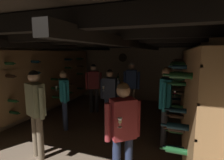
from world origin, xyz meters
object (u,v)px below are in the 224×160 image
Objects in this scene: wine_crate_stack at (120,94)px; display_bottle at (118,79)px; person_guest_far_right at (131,83)px; person_guest_mid_right at (166,99)px; person_guest_far_left at (94,84)px; person_guest_near_right at (123,127)px; person_guest_mid_left at (64,94)px; person_host_center at (110,93)px; person_guest_near_left at (36,106)px.

display_bottle is at bearing -163.91° from wine_crate_stack.
person_guest_mid_right is (1.18, -1.79, 0.03)m from person_guest_far_right.
wine_crate_stack is 1.32m from person_guest_far_left.
display_bottle is (-0.09, -0.03, 0.59)m from wine_crate_stack.
person_guest_near_right is 1.03× the size of person_guest_mid_left.
wine_crate_stack is 2.06m from person_host_center.
person_guest_mid_right is 1.06× the size of person_guest_far_left.
person_guest_near_left is (-1.05, -3.05, 0.00)m from person_guest_far_right.
person_guest_far_right is 2.14m from person_guest_mid_right.
person_guest_far_left is at bearing 93.09° from person_guest_near_left.
person_guest_mid_right is at bearing -56.68° from person_guest_far_right.
person_guest_far_left is (-0.93, 0.93, 0.04)m from person_host_center.
wine_crate_stack is 0.59m from display_bottle.
person_guest_near_right is (0.96, -1.99, 0.02)m from person_host_center.
display_bottle is 3.11m from person_guest_mid_right.
wine_crate_stack is 0.57× the size of person_host_center.
person_guest_mid_right is at bearing 29.49° from person_guest_near_left.
person_guest_near_right is 3.48m from person_guest_far_left.
person_guest_far_left is at bearing -119.86° from wine_crate_stack.
wine_crate_stack is 0.55× the size of person_guest_far_left.
display_bottle is 0.21× the size of person_guest_near_left.
person_guest_mid_right reaches higher than person_guest_mid_left.
person_host_center is at bearing -77.94° from display_bottle.
person_guest_mid_left is at bearing -95.44° from person_guest_far_left.
display_bottle is 0.21× the size of person_guest_far_right.
person_guest_mid_left reaches higher than wine_crate_stack.
person_host_center is 1.96m from person_guest_near_left.
person_guest_near_left is 2.56m from person_guest_mid_right.
person_guest_far_left is (-1.89, 2.92, 0.02)m from person_guest_near_right.
wine_crate_stack is at bearing 16.09° from display_bottle.
person_guest_near_right is (1.29, -3.97, 0.51)m from wine_crate_stack.
person_guest_near_left is (-0.78, -1.80, 0.08)m from person_host_center.
person_guest_far_left reaches higher than wine_crate_stack.
person_guest_near_right is 1.75m from person_guest_near_left.
person_guest_mid_left is at bearing 179.64° from person_guest_mid_right.
person_guest_mid_right is (1.45, -0.54, 0.11)m from person_host_center.
wine_crate_stack is 0.54× the size of person_guest_far_right.
person_guest_mid_right is (2.52, -0.02, 0.12)m from person_guest_mid_left.
wine_crate_stack is 0.58× the size of person_guest_mid_left.
person_guest_mid_left is 0.92× the size of person_guest_near_left.
person_guest_near_left is at bearing -95.58° from display_bottle.
person_guest_near_left is 1.04× the size of person_guest_far_left.
person_guest_mid_right is at bearing -53.15° from display_bottle.
person_guest_near_left reaches higher than display_bottle.
display_bottle is at bearing 75.23° from person_guest_mid_left.
person_guest_near_left is at bearing -96.85° from wine_crate_stack.
person_guest_near_right is at bearing -108.52° from person_guest_mid_right.
display_bottle is at bearing 126.85° from person_guest_mid_right.
person_guest_far_right reaches higher than person_guest_far_left.
person_guest_mid_left is 1.31m from person_guest_near_left.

